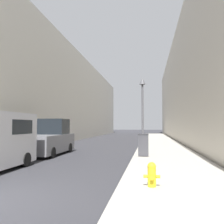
# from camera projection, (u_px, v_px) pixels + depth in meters

# --- Properties ---
(sidewalk_right) EXTENTS (3.91, 60.00, 0.13)m
(sidewalk_right) POSITION_uv_depth(u_px,v_px,m) (161.00, 145.00, 22.92)
(sidewalk_right) COLOR #ADA89E
(sidewalk_right) RESTS_ON ground
(building_left_glass) EXTENTS (12.00, 60.00, 11.30)m
(building_left_glass) POSITION_uv_depth(u_px,v_px,m) (37.00, 97.00, 33.48)
(building_left_glass) COLOR beige
(building_left_glass) RESTS_ON ground
(fire_hydrant) EXTENTS (0.47, 0.36, 0.69)m
(fire_hydrant) POSITION_uv_depth(u_px,v_px,m) (152.00, 174.00, 7.07)
(fire_hydrant) COLOR yellow
(fire_hydrant) RESTS_ON sidewalk_right
(trash_bin) EXTENTS (0.59, 0.64, 1.26)m
(trash_bin) POSITION_uv_depth(u_px,v_px,m) (143.00, 145.00, 14.17)
(trash_bin) COLOR #3D3D42
(trash_bin) RESTS_ON sidewalk_right
(lamppost) EXTENTS (0.48, 0.48, 5.40)m
(lamppost) POSITION_uv_depth(u_px,v_px,m) (143.00, 102.00, 19.23)
(lamppost) COLOR #4C4C51
(lamppost) RESTS_ON sidewalk_right
(pickup_truck) EXTENTS (2.24, 4.94, 2.30)m
(pickup_truck) POSITION_uv_depth(u_px,v_px,m) (48.00, 140.00, 15.99)
(pickup_truck) COLOR slate
(pickup_truck) RESTS_ON ground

